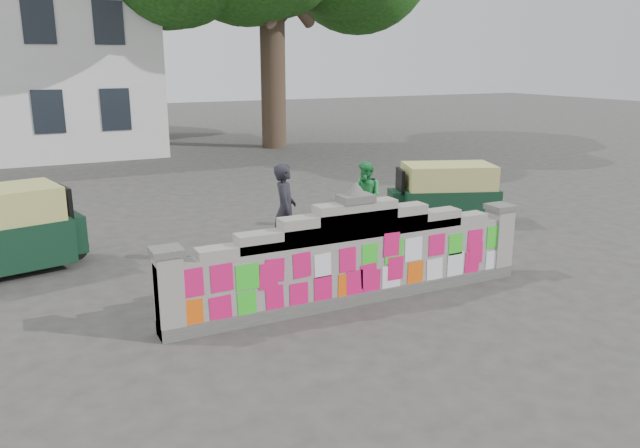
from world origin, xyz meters
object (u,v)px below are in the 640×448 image
object	(u,v)px
cyclist_bike	(286,241)
cyclist_rider	(285,223)
pedestrian	(366,196)
rickshaw_right	(445,193)

from	to	relation	value
cyclist_bike	cyclist_rider	world-z (taller)	cyclist_rider
cyclist_bike	pedestrian	xyz separation A→B (m)	(2.74, 1.65, 0.28)
rickshaw_right	pedestrian	bearing A→B (deg)	10.90
cyclist_bike	pedestrian	bearing A→B (deg)	-36.41
cyclist_rider	rickshaw_right	bearing A→B (deg)	-52.05
cyclist_rider	pedestrian	xyz separation A→B (m)	(2.74, 1.65, -0.08)
pedestrian	cyclist_bike	bearing A→B (deg)	-71.04
cyclist_rider	rickshaw_right	xyz separation A→B (m)	(4.73, 1.31, -0.12)
cyclist_rider	cyclist_bike	bearing A→B (deg)	-67.48
pedestrian	rickshaw_right	distance (m)	2.02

